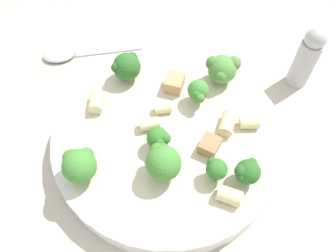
{
  "coord_description": "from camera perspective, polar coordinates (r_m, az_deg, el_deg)",
  "views": [
    {
      "loc": [
        0.17,
        -0.14,
        0.37
      ],
      "look_at": [
        0.0,
        0.0,
        0.04
      ],
      "focal_mm": 35.0,
      "sensor_mm": 36.0,
      "label": 1
    }
  ],
  "objects": [
    {
      "name": "broccoli_floret_7",
      "position": [
        0.36,
        13.61,
        -7.74
      ],
      "size": [
        0.03,
        0.03,
        0.03
      ],
      "color": "#84AD60",
      "rests_on": "pasta_bowl"
    },
    {
      "name": "rigatoni_2",
      "position": [
        0.36,
        10.65,
        -11.83
      ],
      "size": [
        0.03,
        0.03,
        0.02
      ],
      "primitive_type": "cylinder",
      "rotation": [
        1.57,
        0.0,
        2.08
      ],
      "color": "beige",
      "rests_on": "pasta_bowl"
    },
    {
      "name": "pepper_shaker",
      "position": [
        0.5,
        23.03,
        10.95
      ],
      "size": [
        0.03,
        0.03,
        0.1
      ],
      "color": "#B2B2B7",
      "rests_on": "ground_plane"
    },
    {
      "name": "broccoli_floret_4",
      "position": [
        0.44,
        -7.2,
        10.27
      ],
      "size": [
        0.04,
        0.04,
        0.04
      ],
      "color": "#84AD60",
      "rests_on": "pasta_bowl"
    },
    {
      "name": "broccoli_floret_6",
      "position": [
        0.44,
        9.45,
        9.81
      ],
      "size": [
        0.04,
        0.04,
        0.04
      ],
      "color": "#9EC175",
      "rests_on": "pasta_bowl"
    },
    {
      "name": "broccoli_floret_5",
      "position": [
        0.36,
        -15.25,
        -6.5
      ],
      "size": [
        0.04,
        0.04,
        0.04
      ],
      "color": "#84AD60",
      "rests_on": "pasta_bowl"
    },
    {
      "name": "rigatoni_0",
      "position": [
        0.4,
        -3.25,
        0.34
      ],
      "size": [
        0.02,
        0.03,
        0.01
      ],
      "primitive_type": "cylinder",
      "rotation": [
        1.57,
        0.0,
        2.71
      ],
      "color": "beige",
      "rests_on": "pasta_bowl"
    },
    {
      "name": "broccoli_floret_0",
      "position": [
        0.36,
        8.89,
        -7.09
      ],
      "size": [
        0.03,
        0.02,
        0.03
      ],
      "color": "#84AD60",
      "rests_on": "pasta_bowl"
    },
    {
      "name": "rigatoni_4",
      "position": [
        0.42,
        -0.89,
        3.12
      ],
      "size": [
        0.02,
        0.03,
        0.01
      ],
      "primitive_type": "cylinder",
      "rotation": [
        1.57,
        0.0,
        2.59
      ],
      "color": "beige",
      "rests_on": "pasta_bowl"
    },
    {
      "name": "pasta_bowl",
      "position": [
        0.42,
        0.0,
        -1.81
      ],
      "size": [
        0.29,
        0.29,
        0.03
      ],
      "color": "silver",
      "rests_on": "ground_plane"
    },
    {
      "name": "spoon",
      "position": [
        0.55,
        -16.36,
        12.07
      ],
      "size": [
        0.1,
        0.15,
        0.01
      ],
      "color": "#B2B2B7",
      "rests_on": "ground_plane"
    },
    {
      "name": "rigatoni_5",
      "position": [
        0.41,
        10.3,
        0.44
      ],
      "size": [
        0.03,
        0.03,
        0.02
      ],
      "primitive_type": "cylinder",
      "rotation": [
        1.57,
        0.0,
        0.55
      ],
      "color": "beige",
      "rests_on": "pasta_bowl"
    },
    {
      "name": "broccoli_floret_1",
      "position": [
        0.38,
        -1.63,
        -2.15
      ],
      "size": [
        0.03,
        0.03,
        0.03
      ],
      "color": "#84AD60",
      "rests_on": "pasta_bowl"
    },
    {
      "name": "rigatoni_3",
      "position": [
        0.41,
        13.98,
        0.54
      ],
      "size": [
        0.03,
        0.03,
        0.01
      ],
      "primitive_type": "cylinder",
      "rotation": [
        1.57,
        0.0,
        2.46
      ],
      "color": "beige",
      "rests_on": "pasta_bowl"
    },
    {
      "name": "rigatoni_1",
      "position": [
        0.43,
        -12.38,
        4.19
      ],
      "size": [
        0.03,
        0.03,
        0.02
      ],
      "primitive_type": "cylinder",
      "rotation": [
        1.57,
        0.0,
        0.9
      ],
      "color": "beige",
      "rests_on": "pasta_bowl"
    },
    {
      "name": "chicken_chunk_0",
      "position": [
        0.44,
        1.13,
        7.52
      ],
      "size": [
        0.03,
        0.04,
        0.02
      ],
      "primitive_type": "cube",
      "rotation": [
        0.0,
        0.0,
        2.17
      ],
      "color": "tan",
      "rests_on": "pasta_bowl"
    },
    {
      "name": "broccoli_floret_3",
      "position": [
        0.42,
        5.26,
        6.11
      ],
      "size": [
        0.03,
        0.03,
        0.03
      ],
      "color": "#93B766",
      "rests_on": "pasta_bowl"
    },
    {
      "name": "broccoli_floret_2",
      "position": [
        0.35,
        -0.93,
        -6.19
      ],
      "size": [
        0.04,
        0.04,
        0.05
      ],
      "color": "#9EC175",
      "rests_on": "pasta_bowl"
    },
    {
      "name": "ground_plane",
      "position": [
        0.43,
        0.0,
        -3.17
      ],
      "size": [
        2.0,
        2.0,
        0.0
      ],
      "primitive_type": "plane",
      "color": "#BCB29E"
    },
    {
      "name": "chicken_chunk_1",
      "position": [
        0.39,
        7.26,
        -3.39
      ],
      "size": [
        0.03,
        0.03,
        0.02
      ],
      "primitive_type": "cube",
      "rotation": [
        0.0,
        0.0,
        1.95
      ],
      "color": "#A87A4C",
      "rests_on": "pasta_bowl"
    }
  ]
}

